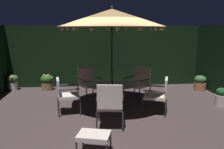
# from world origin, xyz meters

# --- Properties ---
(ground_plane) EXTENTS (8.02, 6.41, 0.02)m
(ground_plane) POSITION_xyz_m (0.00, 0.00, -0.01)
(ground_plane) COLOR #443535
(hedge_backdrop_rear) EXTENTS (8.02, 0.30, 2.36)m
(hedge_backdrop_rear) POSITION_xyz_m (0.00, 3.06, 1.18)
(hedge_backdrop_rear) COLOR black
(hedge_backdrop_rear) RESTS_ON ground_plane
(patio_dining_table) EXTENTS (1.45, 1.17, 0.72)m
(patio_dining_table) POSITION_xyz_m (-0.00, 0.10, 0.56)
(patio_dining_table) COLOR #292F32
(patio_dining_table) RESTS_ON ground_plane
(patio_umbrella) EXTENTS (2.84, 2.84, 2.82)m
(patio_umbrella) POSITION_xyz_m (-0.00, 0.10, 2.51)
(patio_umbrella) COLOR #302E34
(patio_umbrella) RESTS_ON ground_plane
(patio_chair_north) EXTENTS (0.88, 0.88, 1.04)m
(patio_chair_north) POSITION_xyz_m (0.95, 0.99, 0.60)
(patio_chair_north) COLOR #2A292B
(patio_chair_north) RESTS_ON ground_plane
(patio_chair_northeast) EXTENTS (0.80, 0.79, 0.99)m
(patio_chair_northeast) POSITION_xyz_m (-0.67, 1.21, 0.57)
(patio_chair_northeast) COLOR #2F2D2E
(patio_chair_northeast) RESTS_ON ground_plane
(patio_chair_east) EXTENTS (0.67, 0.67, 0.95)m
(patio_chair_east) POSITION_xyz_m (-1.28, -0.11, 0.55)
(patio_chair_east) COLOR #292B31
(patio_chair_east) RESTS_ON ground_plane
(patio_chair_southeast) EXTENTS (0.67, 0.68, 1.05)m
(patio_chair_southeast) POSITION_xyz_m (-0.16, -1.19, 0.59)
(patio_chair_southeast) COLOR #2E2D30
(patio_chair_southeast) RESTS_ON ground_plane
(patio_chair_south) EXTENTS (0.78, 0.78, 0.96)m
(patio_chair_south) POSITION_xyz_m (1.22, -0.33, 0.55)
(patio_chair_south) COLOR #282C2D
(patio_chair_south) RESTS_ON ground_plane
(ottoman_footrest) EXTENTS (0.66, 0.55, 0.38)m
(ottoman_footrest) POSITION_xyz_m (-0.54, -2.28, 0.33)
(ottoman_footrest) COLOR #2B2932
(ottoman_footrest) RESTS_ON ground_plane
(potted_plant_left_near) EXTENTS (0.44, 0.44, 0.55)m
(potted_plant_left_near) POSITION_xyz_m (3.44, 1.90, 0.28)
(potted_plant_left_near) COLOR #AD6543
(potted_plant_left_near) RESTS_ON ground_plane
(potted_plant_back_right) EXTENTS (0.37, 0.37, 0.54)m
(potted_plant_back_right) POSITION_xyz_m (3.23, 0.09, 0.27)
(potted_plant_back_right) COLOR beige
(potted_plant_back_right) RESTS_ON ground_plane
(potted_plant_right_far) EXTENTS (0.41, 0.43, 0.57)m
(potted_plant_right_far) POSITION_xyz_m (-3.46, 2.56, 0.31)
(potted_plant_right_far) COLOR silver
(potted_plant_right_far) RESTS_ON ground_plane
(potted_plant_back_left) EXTENTS (0.47, 0.47, 0.58)m
(potted_plant_back_left) POSITION_xyz_m (-2.20, 2.46, 0.31)
(potted_plant_back_left) COLOR olive
(potted_plant_back_left) RESTS_ON ground_plane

